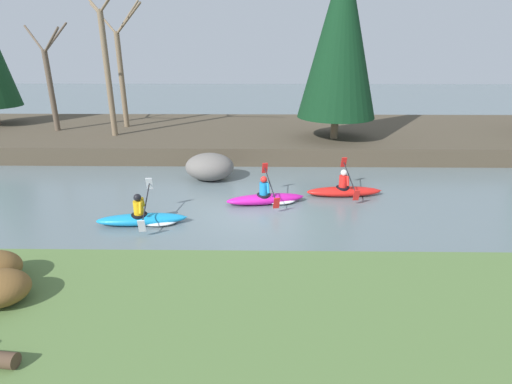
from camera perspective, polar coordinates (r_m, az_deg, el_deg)
The scene contains 11 objects.
ground_plane at distance 13.07m, azimuth -0.77°, elevation -3.13°, with size 90.00×90.00×0.00m, color slate.
riverbank_near at distance 7.13m, azimuth -2.41°, elevation -22.24°, with size 44.00×5.66×0.80m.
riverbank_far at distance 22.46m, azimuth -0.06°, elevation 8.06°, with size 44.00×9.27×0.82m.
conifer_tree_left at distance 19.84m, azimuth 12.02°, elevation 20.99°, with size 3.71×3.71×8.43m.
bare_tree_upstream at distance 24.01m, azimuth -27.31°, elevation 13.92°, with size 3.04×3.01×5.47m.
bare_tree_mid_upstream at distance 23.65m, azimuth -18.67°, elevation 16.38°, with size 3.67×3.63×6.67m.
bare_tree_mid_downstream at distance 21.50m, azimuth -20.50°, elevation 17.38°, with size 4.31×4.26×7.88m.
kayaker_lead at distance 14.87m, azimuth 12.53°, elevation 0.26°, with size 2.79×2.07×1.20m.
kayaker_middle at distance 13.84m, azimuth 1.79°, elevation -0.88°, with size 2.79×2.06×1.20m.
kayaker_trailing at distance 12.72m, azimuth -15.54°, elevation -3.65°, with size 2.80×2.07×1.20m.
boulder_midstream at distance 16.27m, azimuth -6.64°, elevation 3.60°, with size 1.95×1.53×1.10m.
Camera 1 is at (0.36, -11.97, 5.23)m, focal length 28.00 mm.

